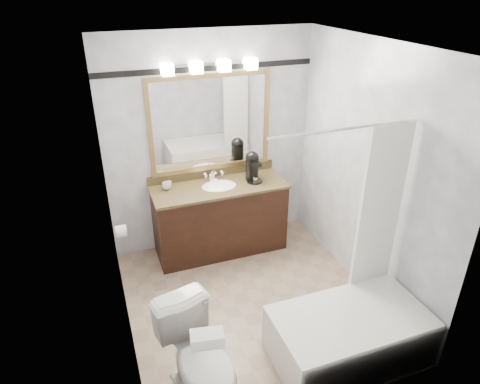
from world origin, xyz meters
The scene contains 14 objects.
room centered at (0.00, 0.00, 1.25)m, with size 2.42×2.62×2.52m.
vanity centered at (0.00, 1.02, 0.44)m, with size 1.53×0.58×0.97m.
mirror centered at (0.00, 1.28, 1.50)m, with size 1.40×0.04×1.10m.
vanity_light_bar centered at (0.00, 1.23, 2.13)m, with size 1.02×0.14×0.12m.
accent_stripe centered at (0.00, 1.29, 2.10)m, with size 2.40×0.01×0.06m, color black.
bathtub centered at (0.55, -0.90, 0.28)m, with size 1.30×0.75×1.96m.
tp_roll centered at (-1.14, 0.66, 0.70)m, with size 0.12×0.12×0.11m, color white.
toilet centered at (-0.76, -0.89, 0.40)m, with size 0.45×0.78×0.80m, color white.
tissue_box centered at (-0.76, -1.12, 0.84)m, with size 0.22×0.12×0.09m, color white.
coffee_maker centered at (0.41, 1.03, 1.03)m, with size 0.18×0.23×0.35m.
cup_left centered at (-0.57, 1.13, 0.89)m, with size 0.10×0.10×0.08m, color white.
cup_right centered at (-0.54, 1.17, 0.88)m, with size 0.07×0.07×0.07m, color white.
soap_bottle_a centered at (-0.03, 1.19, 0.90)m, with size 0.05×0.05×0.10m, color white.
soap_bar centered at (-0.02, 1.13, 0.86)m, with size 0.08×0.05×0.03m, color beige.
Camera 1 is at (-1.27, -3.13, 2.97)m, focal length 32.00 mm.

